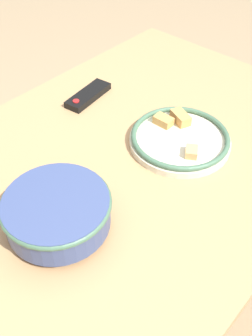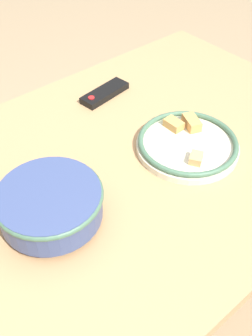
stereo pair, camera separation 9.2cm
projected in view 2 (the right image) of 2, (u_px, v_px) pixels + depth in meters
ground_plane at (117, 307)px, 1.49m from camera, size 8.00×8.00×0.00m
dining_table at (112, 190)px, 1.04m from camera, size 1.40×0.87×0.74m
noodle_bowl at (50, 204)px, 0.83m from camera, size 0.23×0.23×0.09m
food_plate at (188, 143)px, 1.02m from camera, size 0.27×0.27×0.05m
tv_remote at (105, 93)px, 1.21m from camera, size 0.17×0.08×0.02m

